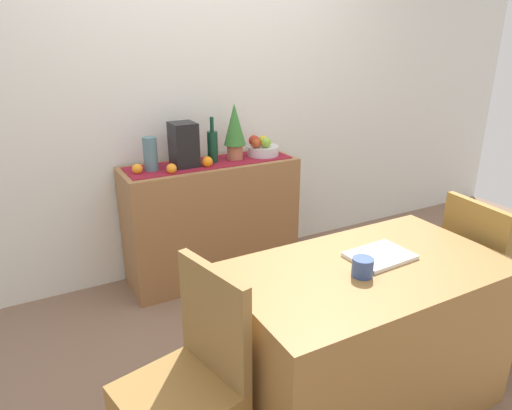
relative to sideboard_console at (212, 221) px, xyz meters
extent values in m
cube|color=#7D604E|center=(0.06, -0.92, -0.44)|extent=(6.40, 6.40, 0.02)
cube|color=silver|center=(0.06, 0.26, 0.92)|extent=(6.40, 0.06, 2.70)
cube|color=#96683F|center=(0.00, 0.00, 0.00)|extent=(1.22, 0.42, 0.86)
cube|color=maroon|center=(0.00, 0.00, 0.43)|extent=(1.15, 0.32, 0.01)
cylinder|color=silver|center=(0.42, 0.00, 0.47)|extent=(0.23, 0.23, 0.07)
sphere|color=#83B436|center=(0.42, -0.05, 0.54)|extent=(0.07, 0.07, 0.07)
sphere|color=gold|center=(0.44, 0.03, 0.54)|extent=(0.07, 0.07, 0.07)
sphere|color=#B22C1A|center=(0.37, 0.05, 0.54)|extent=(0.08, 0.08, 0.08)
sphere|color=#A83E1F|center=(0.35, -0.02, 0.54)|extent=(0.07, 0.07, 0.07)
cylinder|color=#103927|center=(0.02, 0.00, 0.54)|extent=(0.07, 0.07, 0.22)
cylinder|color=#103927|center=(0.02, 0.00, 0.70)|extent=(0.03, 0.03, 0.10)
cube|color=black|center=(-0.18, 0.00, 0.58)|extent=(0.16, 0.18, 0.30)
cylinder|color=slate|center=(-0.41, 0.00, 0.54)|extent=(0.09, 0.09, 0.22)
cylinder|color=#AF6B4C|center=(0.19, 0.00, 0.48)|extent=(0.11, 0.11, 0.11)
cone|color=#367431|center=(0.19, 0.00, 0.68)|extent=(0.15, 0.15, 0.29)
sphere|color=orange|center=(-0.32, -0.12, 0.46)|extent=(0.07, 0.07, 0.07)
sphere|color=orange|center=(-0.06, -0.09, 0.47)|extent=(0.07, 0.07, 0.07)
sphere|color=orange|center=(-0.51, -0.02, 0.46)|extent=(0.07, 0.07, 0.07)
cube|color=olive|center=(0.10, -1.51, -0.06)|extent=(1.25, 0.71, 0.74)
cube|color=white|center=(0.20, -1.47, 0.32)|extent=(0.29, 0.22, 0.02)
cylinder|color=#334C8B|center=(0.02, -1.56, 0.35)|extent=(0.09, 0.09, 0.08)
cube|color=olive|center=(-0.62, -1.47, 0.25)|extent=(0.13, 0.40, 0.45)
cube|color=olive|center=(1.01, -1.51, -0.20)|extent=(0.44, 0.44, 0.45)
cube|color=olive|center=(0.83, -1.49, 0.25)|extent=(0.08, 0.40, 0.45)
camera|label=1|loc=(-1.19, -2.84, 1.26)|focal=32.07mm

